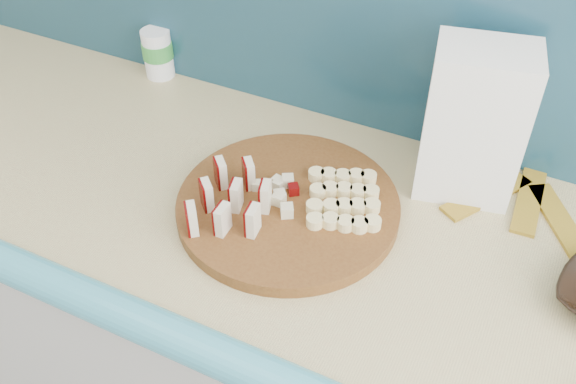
% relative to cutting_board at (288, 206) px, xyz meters
% --- Properties ---
extents(kitchen_counter, '(2.20, 0.63, 0.91)m').
position_rel_cutting_board_xyz_m(kitchen_counter, '(0.01, 0.00, -0.47)').
color(kitchen_counter, beige).
rests_on(kitchen_counter, ground).
extents(backsplash, '(2.20, 0.02, 0.50)m').
position_rel_cutting_board_xyz_m(backsplash, '(0.01, 0.29, 0.24)').
color(backsplash, teal).
rests_on(backsplash, kitchen_counter).
extents(cutting_board, '(0.49, 0.49, 0.02)m').
position_rel_cutting_board_xyz_m(cutting_board, '(0.00, 0.00, 0.00)').
color(cutting_board, '#4E2A10').
rests_on(cutting_board, kitchen_counter).
extents(apple_wedges, '(0.13, 0.17, 0.05)m').
position_rel_cutting_board_xyz_m(apple_wedges, '(-0.07, -0.06, 0.04)').
color(apple_wedges, beige).
rests_on(apple_wedges, cutting_board).
extents(apple_chunks, '(0.05, 0.06, 0.02)m').
position_rel_cutting_board_xyz_m(apple_chunks, '(-0.02, -0.01, 0.02)').
color(apple_chunks, beige).
rests_on(apple_chunks, cutting_board).
extents(banana_slices, '(0.15, 0.16, 0.02)m').
position_rel_cutting_board_xyz_m(banana_slices, '(0.08, 0.04, 0.02)').
color(banana_slices, '#F0DC93').
rests_on(banana_slices, cutting_board).
extents(flour_bag, '(0.18, 0.14, 0.27)m').
position_rel_cutting_board_xyz_m(flour_bag, '(0.24, 0.19, 0.12)').
color(flour_bag, white).
rests_on(flour_bag, kitchen_counter).
extents(canister, '(0.06, 0.06, 0.10)m').
position_rel_cutting_board_xyz_m(canister, '(-0.43, 0.26, 0.04)').
color(canister, white).
rests_on(canister, kitchen_counter).
extents(banana_peel, '(0.25, 0.21, 0.01)m').
position_rel_cutting_board_xyz_m(banana_peel, '(0.35, 0.18, -0.01)').
color(banana_peel, '#AF8221').
rests_on(banana_peel, kitchen_counter).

